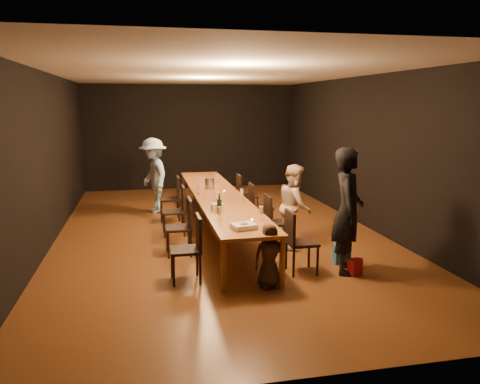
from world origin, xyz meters
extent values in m
plane|color=#4F2413|center=(0.00, 0.00, 0.00)|extent=(10.00, 10.00, 0.00)
cube|color=black|center=(0.00, 5.00, 1.50)|extent=(6.00, 0.04, 3.00)
cube|color=black|center=(0.00, -5.00, 1.50)|extent=(6.00, 0.04, 3.00)
cube|color=black|center=(-3.00, 0.00, 1.50)|extent=(0.04, 10.00, 3.00)
cube|color=black|center=(3.00, 0.00, 1.50)|extent=(0.04, 10.00, 3.00)
cube|color=silver|center=(0.00, 0.00, 3.00)|extent=(6.00, 10.00, 0.04)
cube|color=brown|center=(0.00, 0.00, 0.72)|extent=(0.90, 6.00, 0.05)
cylinder|color=brown|center=(-0.40, -2.90, 0.35)|extent=(0.08, 0.08, 0.70)
cylinder|color=brown|center=(0.40, -2.90, 0.35)|extent=(0.08, 0.08, 0.70)
cylinder|color=brown|center=(-0.40, 2.90, 0.35)|extent=(0.08, 0.08, 0.70)
cylinder|color=brown|center=(0.40, 2.90, 0.35)|extent=(0.08, 0.08, 0.70)
imported|color=black|center=(1.50, -2.51, 0.92)|extent=(0.66, 0.79, 1.84)
imported|color=beige|center=(1.15, -1.16, 0.72)|extent=(0.72, 0.83, 1.44)
imported|color=#93BBE3|center=(-1.15, 1.97, 0.85)|extent=(0.92, 1.23, 1.70)
imported|color=#3B2B21|center=(0.23, -2.85, 0.44)|extent=(0.44, 0.30, 0.88)
cube|color=red|center=(1.57, -2.67, 0.12)|extent=(0.23, 0.18, 0.24)
cube|color=#245C9F|center=(1.59, -2.16, 0.15)|extent=(0.25, 0.18, 0.30)
cube|color=white|center=(-0.05, -2.55, 0.79)|extent=(0.37, 0.32, 0.07)
cube|color=black|center=(-0.05, -2.58, 0.82)|extent=(0.12, 0.10, 0.00)
cube|color=red|center=(-0.05, -2.49, 0.82)|extent=(0.17, 0.06, 0.00)
cylinder|color=white|center=(-0.24, -1.40, 0.81)|extent=(0.28, 0.28, 0.12)
cylinder|color=#BBBCC0|center=(-0.06, 0.67, 0.86)|extent=(0.25, 0.25, 0.22)
cylinder|color=#B2B7B2|center=(0.15, -2.19, 0.77)|extent=(0.05, 0.05, 0.03)
cylinder|color=#B2B7B2|center=(0.15, 0.17, 0.77)|extent=(0.05, 0.05, 0.03)
cylinder|color=#B2B7B2|center=(0.15, 1.74, 0.77)|extent=(0.05, 0.05, 0.03)
camera|label=1|loc=(-1.39, -8.64, 2.45)|focal=35.00mm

